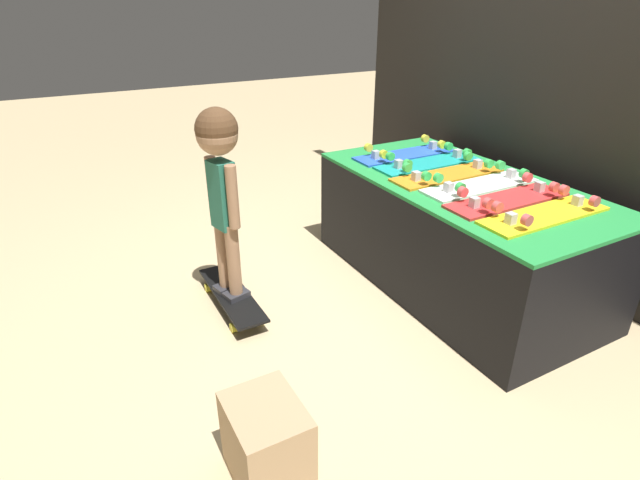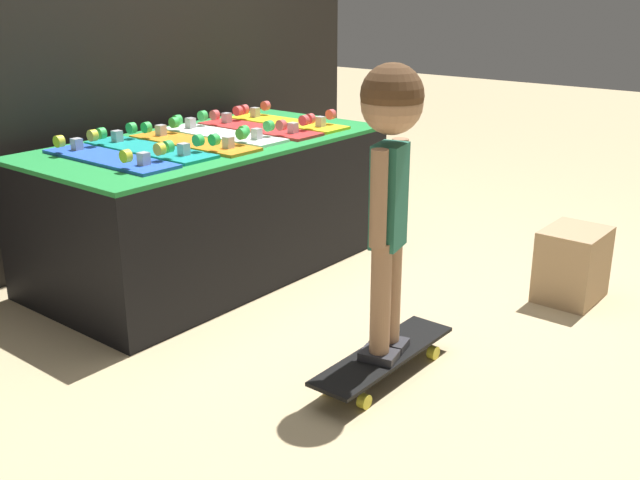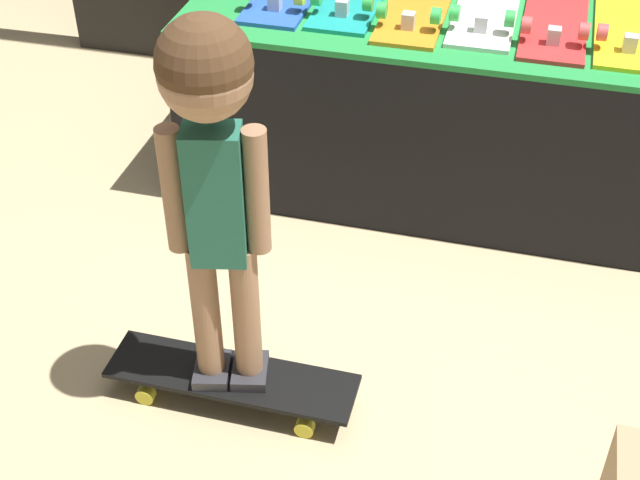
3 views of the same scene
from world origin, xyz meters
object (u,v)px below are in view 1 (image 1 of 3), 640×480
at_px(skateboard_white_on_rack, 480,184).
at_px(child, 220,170).
at_px(skateboard_red_on_rack, 508,198).
at_px(skateboard_on_floor, 232,296).
at_px(skateboard_yellow_on_rack, 545,213).
at_px(storage_box, 267,443).
at_px(skateboard_orange_on_rack, 447,173).
at_px(skateboard_blue_on_rack, 405,153).
at_px(skateboard_teal_on_rack, 428,162).

xyz_separation_m(skateboard_white_on_rack, child, (-0.49, -1.31, 0.15)).
distance_m(skateboard_red_on_rack, skateboard_on_floor, 1.58).
distance_m(skateboard_yellow_on_rack, skateboard_on_floor, 1.69).
xyz_separation_m(skateboard_yellow_on_rack, child, (-0.93, -1.28, 0.15)).
bearing_deg(storage_box, skateboard_orange_on_rack, 119.39).
relative_size(skateboard_blue_on_rack, child, 0.67).
relative_size(skateboard_orange_on_rack, storage_box, 2.12).
xyz_separation_m(skateboard_red_on_rack, skateboard_yellow_on_rack, (0.22, 0.01, 0.00)).
distance_m(child, storage_box, 1.32).
height_order(skateboard_teal_on_rack, child, child).
distance_m(skateboard_orange_on_rack, skateboard_yellow_on_rack, 0.67).
height_order(skateboard_red_on_rack, skateboard_yellow_on_rack, same).
xyz_separation_m(skateboard_red_on_rack, child, (-0.71, -1.27, 0.15)).
xyz_separation_m(skateboard_blue_on_rack, child, (0.18, -1.30, 0.15)).
bearing_deg(skateboard_white_on_rack, skateboard_yellow_on_rack, -3.55).
xyz_separation_m(skateboard_blue_on_rack, skateboard_teal_on_rack, (0.22, 0.01, 0.00)).
bearing_deg(skateboard_orange_on_rack, skateboard_teal_on_rack, 168.97).
height_order(skateboard_white_on_rack, skateboard_yellow_on_rack, same).
distance_m(skateboard_yellow_on_rack, child, 1.59).
bearing_deg(skateboard_yellow_on_rack, skateboard_teal_on_rack, 177.85).
distance_m(skateboard_orange_on_rack, storage_box, 1.82).
bearing_deg(skateboard_orange_on_rack, child, -101.71).
xyz_separation_m(skateboard_orange_on_rack, storage_box, (0.86, -1.53, -0.51)).
height_order(skateboard_blue_on_rack, skateboard_red_on_rack, same).
bearing_deg(skateboard_yellow_on_rack, skateboard_orange_on_rack, -179.14).
distance_m(skateboard_red_on_rack, child, 1.46).
distance_m(skateboard_blue_on_rack, skateboard_teal_on_rack, 0.22).
height_order(skateboard_teal_on_rack, skateboard_on_floor, skateboard_teal_on_rack).
bearing_deg(skateboard_red_on_rack, skateboard_teal_on_rack, 176.66).
bearing_deg(skateboard_white_on_rack, skateboard_orange_on_rack, -170.41).
bearing_deg(skateboard_on_floor, skateboard_white_on_rack, 69.58).
bearing_deg(skateboard_on_floor, skateboard_yellow_on_rack, 53.87).
bearing_deg(skateboard_teal_on_rack, skateboard_white_on_rack, -0.74).
bearing_deg(storage_box, skateboard_red_on_rack, 105.11).
distance_m(skateboard_on_floor, storage_box, 1.16).
height_order(skateboard_red_on_rack, skateboard_on_floor, skateboard_red_on_rack).
height_order(skateboard_teal_on_rack, skateboard_white_on_rack, same).
relative_size(child, storage_box, 3.15).
relative_size(skateboard_blue_on_rack, skateboard_orange_on_rack, 1.00).
bearing_deg(skateboard_blue_on_rack, skateboard_orange_on_rack, -4.14).
bearing_deg(child, skateboard_orange_on_rack, 65.27).
distance_m(skateboard_white_on_rack, skateboard_on_floor, 1.52).
xyz_separation_m(skateboard_white_on_rack, skateboard_red_on_rack, (0.22, -0.03, 0.00)).
bearing_deg(skateboard_red_on_rack, skateboard_white_on_rack, 171.52).
bearing_deg(child, skateboard_on_floor, 76.98).
relative_size(skateboard_blue_on_rack, storage_box, 2.12).
bearing_deg(storage_box, skateboard_teal_on_rack, 124.60).
distance_m(skateboard_blue_on_rack, skateboard_on_floor, 1.44).
relative_size(skateboard_yellow_on_rack, child, 0.67).
bearing_deg(child, skateboard_white_on_rack, 56.56).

